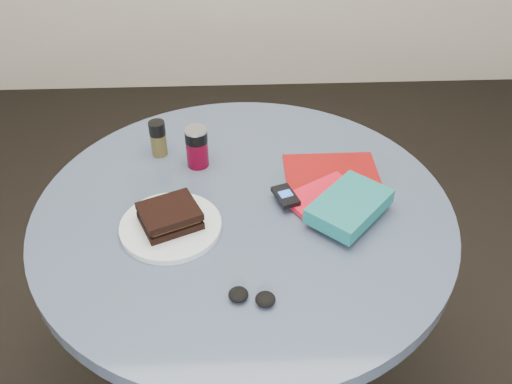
{
  "coord_description": "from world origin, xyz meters",
  "views": [
    {
      "loc": [
        -0.01,
        -1.03,
        1.64
      ],
      "look_at": [
        0.03,
        0.0,
        0.8
      ],
      "focal_mm": 40.0,
      "sensor_mm": 36.0,
      "label": 1
    }
  ],
  "objects_px": {
    "plate": "(171,226)",
    "mp3_player": "(285,196)",
    "table": "(244,257)",
    "sandwich": "(170,216)",
    "soda_can": "(197,147)",
    "magazine": "(332,174)",
    "headphones": "(252,297)",
    "pepper_grinder": "(158,138)",
    "red_book": "(324,198)",
    "novel": "(349,206)"
  },
  "relations": [
    {
      "from": "plate",
      "to": "mp3_player",
      "type": "bearing_deg",
      "value": 15.9
    },
    {
      "from": "table",
      "to": "sandwich",
      "type": "bearing_deg",
      "value": -159.98
    },
    {
      "from": "soda_can",
      "to": "magazine",
      "type": "height_order",
      "value": "soda_can"
    },
    {
      "from": "headphones",
      "to": "soda_can",
      "type": "bearing_deg",
      "value": 104.81
    },
    {
      "from": "pepper_grinder",
      "to": "red_book",
      "type": "bearing_deg",
      "value": -27.68
    },
    {
      "from": "table",
      "to": "plate",
      "type": "relative_size",
      "value": 4.32
    },
    {
      "from": "red_book",
      "to": "novel",
      "type": "relative_size",
      "value": 0.91
    },
    {
      "from": "soda_can",
      "to": "plate",
      "type": "bearing_deg",
      "value": -102.25
    },
    {
      "from": "pepper_grinder",
      "to": "headphones",
      "type": "relative_size",
      "value": 0.96
    },
    {
      "from": "sandwich",
      "to": "mp3_player",
      "type": "height_order",
      "value": "sandwich"
    },
    {
      "from": "pepper_grinder",
      "to": "novel",
      "type": "xyz_separation_m",
      "value": [
        0.46,
        -0.28,
        -0.01
      ]
    },
    {
      "from": "table",
      "to": "mp3_player",
      "type": "distance_m",
      "value": 0.21
    },
    {
      "from": "sandwich",
      "to": "headphones",
      "type": "distance_m",
      "value": 0.28
    },
    {
      "from": "magazine",
      "to": "soda_can",
      "type": "bearing_deg",
      "value": 169.9
    },
    {
      "from": "table",
      "to": "novel",
      "type": "relative_size",
      "value": 5.18
    },
    {
      "from": "plate",
      "to": "table",
      "type": "bearing_deg",
      "value": 20.88
    },
    {
      "from": "pepper_grinder",
      "to": "novel",
      "type": "height_order",
      "value": "pepper_grinder"
    },
    {
      "from": "red_book",
      "to": "headphones",
      "type": "relative_size",
      "value": 1.69
    },
    {
      "from": "plate",
      "to": "magazine",
      "type": "distance_m",
      "value": 0.44
    },
    {
      "from": "plate",
      "to": "novel",
      "type": "xyz_separation_m",
      "value": [
        0.41,
        0.02,
        0.03
      ]
    },
    {
      "from": "sandwich",
      "to": "soda_can",
      "type": "bearing_deg",
      "value": 77.68
    },
    {
      "from": "pepper_grinder",
      "to": "mp3_player",
      "type": "distance_m",
      "value": 0.39
    },
    {
      "from": "red_book",
      "to": "sandwich",
      "type": "bearing_deg",
      "value": 160.78
    },
    {
      "from": "pepper_grinder",
      "to": "red_book",
      "type": "height_order",
      "value": "pepper_grinder"
    },
    {
      "from": "novel",
      "to": "table",
      "type": "bearing_deg",
      "value": 121.4
    },
    {
      "from": "red_book",
      "to": "novel",
      "type": "bearing_deg",
      "value": -84.91
    },
    {
      "from": "red_book",
      "to": "headphones",
      "type": "xyz_separation_m",
      "value": [
        -0.19,
        -0.3,
        -0.0
      ]
    },
    {
      "from": "novel",
      "to": "mp3_player",
      "type": "distance_m",
      "value": 0.15
    },
    {
      "from": "plate",
      "to": "red_book",
      "type": "relative_size",
      "value": 1.32
    },
    {
      "from": "table",
      "to": "red_book",
      "type": "height_order",
      "value": "red_book"
    },
    {
      "from": "soda_can",
      "to": "magazine",
      "type": "relative_size",
      "value": 0.46
    },
    {
      "from": "sandwich",
      "to": "magazine",
      "type": "height_order",
      "value": "sandwich"
    },
    {
      "from": "sandwich",
      "to": "red_book",
      "type": "relative_size",
      "value": 0.91
    },
    {
      "from": "red_book",
      "to": "novel",
      "type": "xyz_separation_m",
      "value": [
        0.05,
        -0.06,
        0.03
      ]
    },
    {
      "from": "pepper_grinder",
      "to": "mp3_player",
      "type": "xyz_separation_m",
      "value": [
        0.32,
        -0.22,
        -0.03
      ]
    },
    {
      "from": "plate",
      "to": "soda_can",
      "type": "bearing_deg",
      "value": 77.75
    },
    {
      "from": "novel",
      "to": "pepper_grinder",
      "type": "bearing_deg",
      "value": 100.6
    },
    {
      "from": "red_book",
      "to": "novel",
      "type": "height_order",
      "value": "novel"
    },
    {
      "from": "pepper_grinder",
      "to": "headphones",
      "type": "xyz_separation_m",
      "value": [
        0.23,
        -0.52,
        -0.04
      ]
    },
    {
      "from": "red_book",
      "to": "mp3_player",
      "type": "distance_m",
      "value": 0.1
    },
    {
      "from": "table",
      "to": "mp3_player",
      "type": "height_order",
      "value": "mp3_player"
    },
    {
      "from": "soda_can",
      "to": "magazine",
      "type": "bearing_deg",
      "value": -9.72
    },
    {
      "from": "sandwich",
      "to": "pepper_grinder",
      "type": "bearing_deg",
      "value": 99.79
    },
    {
      "from": "plate",
      "to": "sandwich",
      "type": "distance_m",
      "value": 0.03
    },
    {
      "from": "plate",
      "to": "novel",
      "type": "height_order",
      "value": "novel"
    },
    {
      "from": "headphones",
      "to": "magazine",
      "type": "bearing_deg",
      "value": 61.58
    },
    {
      "from": "mp3_player",
      "to": "soda_can",
      "type": "bearing_deg",
      "value": 141.55
    },
    {
      "from": "red_book",
      "to": "soda_can",
      "type": "bearing_deg",
      "value": 120.47
    },
    {
      "from": "soda_can",
      "to": "table",
      "type": "bearing_deg",
      "value": -58.12
    },
    {
      "from": "table",
      "to": "headphones",
      "type": "bearing_deg",
      "value": -88.09
    }
  ]
}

